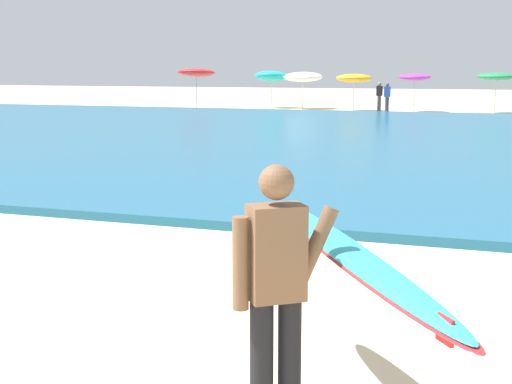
{
  "coord_description": "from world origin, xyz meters",
  "views": [
    {
      "loc": [
        4.07,
        -3.85,
        2.3
      ],
      "look_at": [
        1.76,
        2.79,
        1.1
      ],
      "focal_mm": 50.83,
      "sensor_mm": 36.0,
      "label": 1
    }
  ],
  "objects_px": {
    "beach_umbrella_0": "(196,73)",
    "beach_umbrella_2": "(303,77)",
    "beachgoer_near_row_mid": "(379,96)",
    "beach_umbrella_4": "(415,77)",
    "beachgoer_near_row_left": "(387,97)",
    "beach_umbrella_5": "(496,77)",
    "surfer_with_board": "(314,272)",
    "beach_umbrella_3": "(354,78)",
    "beach_umbrella_1": "(272,76)"
  },
  "relations": [
    {
      "from": "beach_umbrella_3",
      "to": "beach_umbrella_5",
      "type": "relative_size",
      "value": 0.96
    },
    {
      "from": "beach_umbrella_2",
      "to": "beachgoer_near_row_left",
      "type": "height_order",
      "value": "beach_umbrella_2"
    },
    {
      "from": "beachgoer_near_row_left",
      "to": "beachgoer_near_row_mid",
      "type": "distance_m",
      "value": 1.43
    },
    {
      "from": "beach_umbrella_3",
      "to": "beachgoer_near_row_left",
      "type": "xyz_separation_m",
      "value": [
        2.09,
        -1.6,
        -0.93
      ]
    },
    {
      "from": "beach_umbrella_5",
      "to": "beach_umbrella_2",
      "type": "bearing_deg",
      "value": 175.6
    },
    {
      "from": "beach_umbrella_1",
      "to": "beach_umbrella_5",
      "type": "height_order",
      "value": "beach_umbrella_1"
    },
    {
      "from": "beach_umbrella_0",
      "to": "beach_umbrella_4",
      "type": "xyz_separation_m",
      "value": [
        12.21,
        1.13,
        -0.23
      ]
    },
    {
      "from": "beach_umbrella_4",
      "to": "beach_umbrella_5",
      "type": "relative_size",
      "value": 0.97
    },
    {
      "from": "beach_umbrella_1",
      "to": "beach_umbrella_2",
      "type": "height_order",
      "value": "beach_umbrella_1"
    },
    {
      "from": "beach_umbrella_1",
      "to": "beachgoer_near_row_mid",
      "type": "bearing_deg",
      "value": -13.87
    },
    {
      "from": "surfer_with_board",
      "to": "beachgoer_near_row_mid",
      "type": "xyz_separation_m",
      "value": [
        -5.52,
        35.05,
        -0.19
      ]
    },
    {
      "from": "beach_umbrella_2",
      "to": "beachgoer_near_row_left",
      "type": "xyz_separation_m",
      "value": [
        5.28,
        -2.66,
        -0.97
      ]
    },
    {
      "from": "beach_umbrella_3",
      "to": "beach_umbrella_4",
      "type": "relative_size",
      "value": 0.99
    },
    {
      "from": "beach_umbrella_1",
      "to": "beach_umbrella_4",
      "type": "distance_m",
      "value": 8.53
    },
    {
      "from": "beach_umbrella_1",
      "to": "beachgoer_near_row_left",
      "type": "bearing_deg",
      "value": -21.94
    },
    {
      "from": "beach_umbrella_2",
      "to": "surfer_with_board",
      "type": "bearing_deg",
      "value": -74.39
    },
    {
      "from": "beach_umbrella_0",
      "to": "beachgoer_near_row_left",
      "type": "bearing_deg",
      "value": -2.79
    },
    {
      "from": "beach_umbrella_0",
      "to": "beach_umbrella_3",
      "type": "relative_size",
      "value": 1.18
    },
    {
      "from": "surfer_with_board",
      "to": "beach_umbrella_2",
      "type": "relative_size",
      "value": 1.09
    },
    {
      "from": "beach_umbrella_4",
      "to": "beachgoer_near_row_mid",
      "type": "distance_m",
      "value": 2.08
    },
    {
      "from": "beach_umbrella_3",
      "to": "beachgoer_near_row_mid",
      "type": "bearing_deg",
      "value": -11.99
    },
    {
      "from": "beach_umbrella_1",
      "to": "beach_umbrella_5",
      "type": "distance_m",
      "value": 12.62
    },
    {
      "from": "beach_umbrella_0",
      "to": "surfer_with_board",
      "type": "bearing_deg",
      "value": -65.08
    },
    {
      "from": "beach_umbrella_4",
      "to": "beachgoer_near_row_mid",
      "type": "xyz_separation_m",
      "value": [
        -1.79,
        -0.38,
        -0.99
      ]
    },
    {
      "from": "beach_umbrella_2",
      "to": "beach_umbrella_3",
      "type": "relative_size",
      "value": 1.13
    },
    {
      "from": "beach_umbrella_5",
      "to": "surfer_with_board",
      "type": "bearing_deg",
      "value": -90.67
    },
    {
      "from": "beach_umbrella_0",
      "to": "beach_umbrella_3",
      "type": "bearing_deg",
      "value": 6.75
    },
    {
      "from": "beach_umbrella_3",
      "to": "beach_umbrella_0",
      "type": "bearing_deg",
      "value": -173.25
    },
    {
      "from": "beach_umbrella_3",
      "to": "beach_umbrella_5",
      "type": "xyz_separation_m",
      "value": [
        7.4,
        0.25,
        0.11
      ]
    },
    {
      "from": "surfer_with_board",
      "to": "beach_umbrella_5",
      "type": "relative_size",
      "value": 1.18
    },
    {
      "from": "surfer_with_board",
      "to": "beachgoer_near_row_left",
      "type": "xyz_separation_m",
      "value": [
        -4.89,
        33.76,
        -0.19
      ]
    },
    {
      "from": "beach_umbrella_3",
      "to": "beachgoer_near_row_mid",
      "type": "height_order",
      "value": "beach_umbrella_3"
    },
    {
      "from": "beach_umbrella_0",
      "to": "beach_umbrella_5",
      "type": "bearing_deg",
      "value": 4.57
    },
    {
      "from": "beach_umbrella_1",
      "to": "beachgoer_near_row_left",
      "type": "relative_size",
      "value": 1.42
    },
    {
      "from": "beach_umbrella_4",
      "to": "beach_umbrella_5",
      "type": "distance_m",
      "value": 4.15
    },
    {
      "from": "beachgoer_near_row_mid",
      "to": "beach_umbrella_0",
      "type": "bearing_deg",
      "value": -175.89
    },
    {
      "from": "beach_umbrella_3",
      "to": "beach_umbrella_5",
      "type": "distance_m",
      "value": 7.4
    },
    {
      "from": "surfer_with_board",
      "to": "beach_umbrella_5",
      "type": "xyz_separation_m",
      "value": [
        0.42,
        35.61,
        0.85
      ]
    },
    {
      "from": "beachgoer_near_row_left",
      "to": "beachgoer_near_row_mid",
      "type": "bearing_deg",
      "value": 115.83
    },
    {
      "from": "beach_umbrella_0",
      "to": "beachgoer_near_row_mid",
      "type": "relative_size",
      "value": 1.5
    },
    {
      "from": "beachgoer_near_row_mid",
      "to": "beach_umbrella_5",
      "type": "bearing_deg",
      "value": 5.38
    },
    {
      "from": "beach_umbrella_0",
      "to": "beach_umbrella_4",
      "type": "distance_m",
      "value": 12.26
    },
    {
      "from": "beach_umbrella_4",
      "to": "beachgoer_near_row_mid",
      "type": "relative_size",
      "value": 1.29
    },
    {
      "from": "beach_umbrella_4",
      "to": "beach_umbrella_3",
      "type": "bearing_deg",
      "value": -178.76
    },
    {
      "from": "beach_umbrella_1",
      "to": "beachgoer_near_row_left",
      "type": "distance_m",
      "value": 7.9
    },
    {
      "from": "beach_umbrella_4",
      "to": "beachgoer_near_row_left",
      "type": "distance_m",
      "value": 2.27
    },
    {
      "from": "beach_umbrella_0",
      "to": "beach_umbrella_2",
      "type": "distance_m",
      "value": 6.14
    },
    {
      "from": "beach_umbrella_0",
      "to": "beach_umbrella_2",
      "type": "bearing_deg",
      "value": 20.22
    },
    {
      "from": "beach_umbrella_4",
      "to": "beach_umbrella_5",
      "type": "bearing_deg",
      "value": 2.45
    },
    {
      "from": "beach_umbrella_0",
      "to": "beach_umbrella_5",
      "type": "height_order",
      "value": "beach_umbrella_0"
    }
  ]
}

